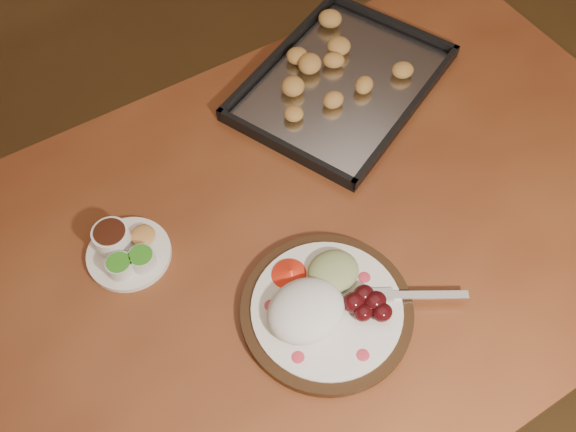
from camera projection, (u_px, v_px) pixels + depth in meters
ground at (312, 295)px, 1.89m from camera, size 4.00×4.00×0.00m
dining_table at (295, 266)px, 1.21m from camera, size 1.51×0.92×0.75m
dinner_plate at (323, 306)px, 1.03m from camera, size 0.35×0.28×0.06m
condiment_saucer at (125, 250)px, 1.09m from camera, size 0.14×0.14×0.05m
baking_tray at (342, 82)px, 1.31m from camera, size 0.53×0.47×0.05m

